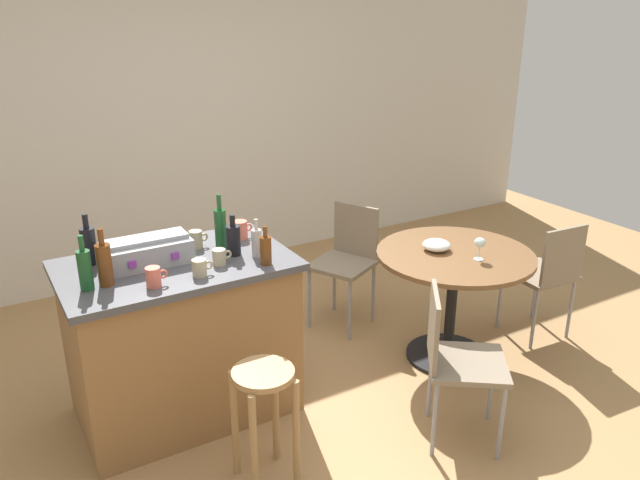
# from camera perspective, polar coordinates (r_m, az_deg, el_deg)

# --- Properties ---
(ground_plane) EXTENTS (8.80, 8.80, 0.00)m
(ground_plane) POSITION_cam_1_polar(r_m,az_deg,el_deg) (3.80, 0.64, -15.53)
(ground_plane) COLOR #A37A4C
(back_wall) EXTENTS (8.00, 0.10, 2.70)m
(back_wall) POSITION_cam_1_polar(r_m,az_deg,el_deg) (5.46, -13.37, 10.77)
(back_wall) COLOR beige
(back_wall) RESTS_ON ground_plane
(kitchen_island) EXTENTS (1.23, 0.77, 0.94)m
(kitchen_island) POSITION_cam_1_polar(r_m,az_deg,el_deg) (3.67, -12.39, -8.70)
(kitchen_island) COLOR olive
(kitchen_island) RESTS_ON ground_plane
(wooden_stool) EXTENTS (0.30, 0.30, 0.63)m
(wooden_stool) POSITION_cam_1_polar(r_m,az_deg,el_deg) (3.13, -5.08, -14.57)
(wooden_stool) COLOR #A37A4C
(wooden_stool) RESTS_ON ground_plane
(dining_table) EXTENTS (1.00, 1.00, 0.76)m
(dining_table) POSITION_cam_1_polar(r_m,az_deg,el_deg) (4.15, 12.00, -3.42)
(dining_table) COLOR black
(dining_table) RESTS_ON ground_plane
(folding_chair_near) EXTENTS (0.56, 0.56, 0.87)m
(folding_chair_near) POSITION_cam_1_polar(r_m,az_deg,el_deg) (3.43, 12.13, -10.16)
(folding_chair_near) COLOR #7F705B
(folding_chair_near) RESTS_ON ground_plane
(folding_chair_far) EXTENTS (0.43, 0.43, 0.86)m
(folding_chair_far) POSITION_cam_1_polar(r_m,az_deg,el_deg) (4.61, 19.91, -2.66)
(folding_chair_far) COLOR #7F705B
(folding_chair_far) RESTS_ON ground_plane
(folding_chair_left) EXTENTS (0.54, 0.54, 0.88)m
(folding_chair_left) POSITION_cam_1_polar(r_m,az_deg,el_deg) (4.56, 2.48, -1.43)
(folding_chair_left) COLOR #7F705B
(folding_chair_left) RESTS_ON ground_plane
(toolbox) EXTENTS (0.45, 0.25, 0.15)m
(toolbox) POSITION_cam_1_polar(r_m,az_deg,el_deg) (3.47, -15.40, -0.98)
(toolbox) COLOR gray
(toolbox) RESTS_ON kitchen_island
(bottle_0) EXTENTS (0.06, 0.06, 0.22)m
(bottle_0) POSITION_cam_1_polar(r_m,az_deg,el_deg) (3.44, -5.76, -0.20)
(bottle_0) COLOR #B7B2AD
(bottle_0) RESTS_ON kitchen_island
(bottle_1) EXTENTS (0.08, 0.08, 0.23)m
(bottle_1) POSITION_cam_1_polar(r_m,az_deg,el_deg) (3.48, -7.87, 0.05)
(bottle_1) COLOR black
(bottle_1) RESTS_ON kitchen_island
(bottle_2) EXTENTS (0.07, 0.07, 0.32)m
(bottle_2) POSITION_cam_1_polar(r_m,az_deg,el_deg) (3.57, -9.01, 1.10)
(bottle_2) COLOR #194C23
(bottle_2) RESTS_ON kitchen_island
(bottle_3) EXTENTS (0.07, 0.07, 0.28)m
(bottle_3) POSITION_cam_1_polar(r_m,az_deg,el_deg) (3.23, -20.55, -2.48)
(bottle_3) COLOR #194C23
(bottle_3) RESTS_ON kitchen_island
(bottle_4) EXTENTS (0.08, 0.08, 0.28)m
(bottle_4) POSITION_cam_1_polar(r_m,az_deg,el_deg) (3.55, -20.25, -0.40)
(bottle_4) COLOR black
(bottle_4) RESTS_ON kitchen_island
(bottle_5) EXTENTS (0.07, 0.07, 0.30)m
(bottle_5) POSITION_cam_1_polar(r_m,az_deg,el_deg) (3.25, -18.97, -2.04)
(bottle_5) COLOR #603314
(bottle_5) RESTS_ON kitchen_island
(bottle_6) EXTENTS (0.06, 0.06, 0.21)m
(bottle_6) POSITION_cam_1_polar(r_m,az_deg,el_deg) (3.34, -4.95, -0.88)
(bottle_6) COLOR #603314
(bottle_6) RESTS_ON kitchen_island
(cup_0) EXTENTS (0.12, 0.09, 0.11)m
(cup_0) POSITION_cam_1_polar(r_m,az_deg,el_deg) (3.73, -7.24, 0.93)
(cup_0) COLOR #DB6651
(cup_0) RESTS_ON kitchen_island
(cup_1) EXTENTS (0.11, 0.07, 0.09)m
(cup_1) POSITION_cam_1_polar(r_m,az_deg,el_deg) (3.38, -9.09, -1.51)
(cup_1) COLOR tan
(cup_1) RESTS_ON kitchen_island
(cup_2) EXTENTS (0.11, 0.07, 0.10)m
(cup_2) POSITION_cam_1_polar(r_m,az_deg,el_deg) (3.19, -14.85, -3.25)
(cup_2) COLOR #DB6651
(cup_2) RESTS_ON kitchen_island
(cup_3) EXTENTS (0.11, 0.07, 0.09)m
(cup_3) POSITION_cam_1_polar(r_m,az_deg,el_deg) (3.26, -10.84, -2.47)
(cup_3) COLOR tan
(cup_3) RESTS_ON kitchen_island
(cup_4) EXTENTS (0.11, 0.07, 0.10)m
(cup_4) POSITION_cam_1_polar(r_m,az_deg,el_deg) (3.63, -11.16, 0.06)
(cup_4) COLOR tan
(cup_4) RESTS_ON kitchen_island
(wine_glass) EXTENTS (0.07, 0.07, 0.14)m
(wine_glass) POSITION_cam_1_polar(r_m,az_deg,el_deg) (3.97, 14.30, -0.31)
(wine_glass) COLOR silver
(wine_glass) RESTS_ON dining_table
(serving_bowl) EXTENTS (0.18, 0.18, 0.07)m
(serving_bowl) POSITION_cam_1_polar(r_m,az_deg,el_deg) (4.09, 10.52, -0.45)
(serving_bowl) COLOR white
(serving_bowl) RESTS_ON dining_table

